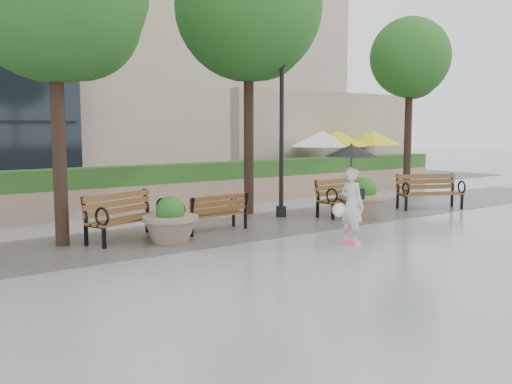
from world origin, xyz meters
TOP-DOWN VIEW (x-y plane):
  - ground at (0.00, 0.00)m, footprint 100.00×100.00m
  - cobble_strip at (0.00, 3.00)m, footprint 28.00×3.20m
  - hedge_wall at (0.00, 7.00)m, footprint 24.00×0.80m
  - cafe_wall at (9.50, 10.00)m, footprint 10.00×0.60m
  - cafe_hedge at (9.00, 7.80)m, footprint 8.00×0.50m
  - asphalt_street at (0.00, 11.00)m, footprint 40.00×7.00m
  - bldg_stone at (10.00, 23.00)m, footprint 18.00×10.00m
  - bench_1 at (-3.14, 3.21)m, footprint 2.04×1.37m
  - bench_2 at (-1.06, 2.94)m, footprint 1.70×0.77m
  - bench_3 at (3.26, 2.85)m, footprint 1.97×0.98m
  - bench_4 at (6.21, 2.20)m, footprint 2.06×1.49m
  - planter_left at (-2.49, 2.43)m, footprint 1.19×1.19m
  - planter_right at (3.33, 2.23)m, footprint 1.34×1.34m
  - lamppost at (1.65, 3.72)m, footprint 0.28×0.28m
  - tree_1 at (1.45, 4.82)m, footprint 4.07×4.07m
  - tree_2 at (9.65, 5.71)m, footprint 3.15×3.00m
  - patio_umb_white at (7.68, 8.43)m, footprint 2.50×2.50m
  - patio_umb_yellow_a at (8.44, 8.33)m, footprint 2.50×2.50m
  - patio_umb_yellow_b at (11.07, 8.76)m, footprint 2.50×2.50m
  - pedestrian at (0.50, 0.02)m, footprint 1.14×1.14m

SIDE VIEW (x-z plane):
  - ground at x=0.00m, z-range 0.00..0.00m
  - asphalt_street at x=0.00m, z-range 0.00..0.00m
  - cobble_strip at x=0.00m, z-range 0.00..0.01m
  - bench_2 at x=-1.06m, z-range -0.18..0.71m
  - bench_3 at x=3.26m, z-range -0.21..0.81m
  - bench_1 at x=-3.14m, z-range -0.21..0.82m
  - bench_4 at x=6.21m, z-range -0.21..0.83m
  - planter_left at x=-2.49m, z-range -0.11..0.89m
  - planter_right at x=3.33m, z-range -0.12..1.00m
  - cafe_hedge at x=9.00m, z-range 0.00..0.90m
  - hedge_wall at x=0.00m, z-range -0.01..1.34m
  - pedestrian at x=0.50m, z-range 0.23..2.31m
  - lamppost at x=1.65m, z-range -0.25..4.02m
  - patio_umb_white at x=7.68m, z-range 0.84..3.14m
  - patio_umb_yellow_a at x=8.44m, z-range 0.84..3.14m
  - patio_umb_yellow_b at x=11.07m, z-range 0.84..3.14m
  - cafe_wall at x=9.50m, z-range 0.00..4.00m
  - tree_2 at x=9.65m, z-range 1.64..8.21m
  - tree_1 at x=1.45m, z-range 1.71..9.49m
  - bldg_stone at x=10.00m, z-range 0.00..20.00m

